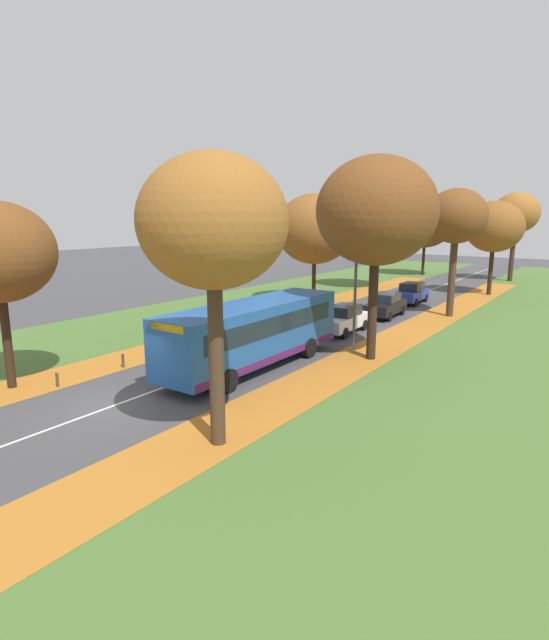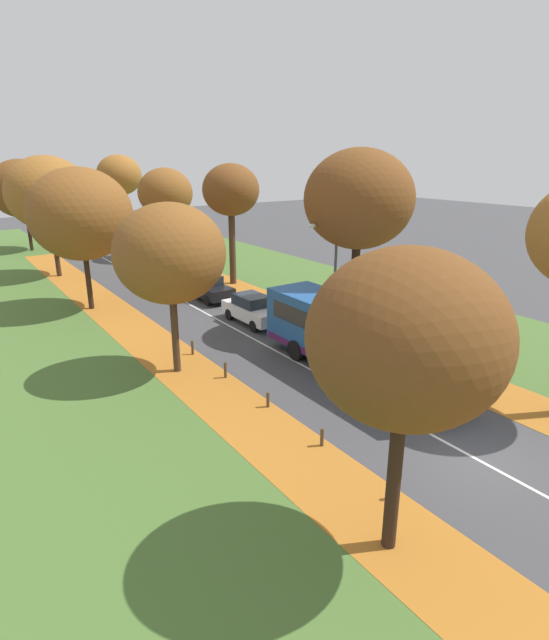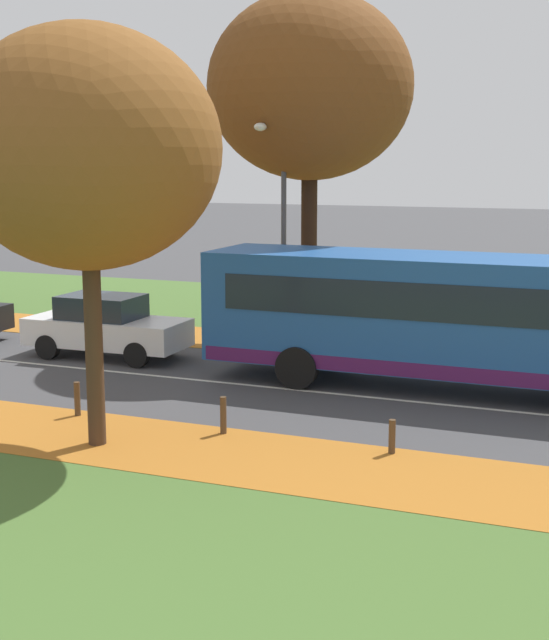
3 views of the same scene
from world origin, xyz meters
TOP-DOWN VIEW (x-y plane):
  - ground_plane at (0.00, 0.00)m, footprint 160.00×160.00m
  - grass_verge_left at (-9.20, 20.00)m, footprint 12.00×90.00m
  - leaf_litter_left at (-4.60, 14.00)m, footprint 2.80×60.00m
  - grass_verge_right at (9.20, 20.00)m, footprint 12.00×90.00m
  - leaf_litter_right at (4.60, 14.00)m, footprint 2.80×60.00m
  - road_centre_line at (0.00, 20.00)m, footprint 0.12×80.00m
  - tree_left_nearest at (-5.01, -1.16)m, footprint 4.32×4.32m
  - tree_left_near at (-4.94, 11.44)m, footprint 4.63×4.63m
  - tree_left_mid at (-5.42, 23.28)m, footprint 6.02×6.02m
  - tree_left_far at (-5.04, 33.81)m, footprint 6.14×6.14m
  - tree_left_distant at (-4.74, 47.26)m, footprint 6.23×6.23m
  - tree_right_near at (5.09, 10.97)m, footprint 5.54×5.54m
  - tree_right_mid at (5.11, 23.88)m, footprint 4.03×4.03m
  - tree_right_far at (5.12, 35.72)m, footprint 4.87×4.87m
  - tree_right_distant at (4.77, 47.12)m, footprint 4.66×4.66m
  - bollard_nearest at (-3.58, -0.06)m, footprint 0.12×0.12m
  - bollard_second at (-3.53, 3.16)m, footprint 0.12×0.12m
  - bollard_third at (-3.51, 6.37)m, footprint 0.12×0.12m
  - bollard_fourth at (-3.55, 9.58)m, footprint 0.12×0.12m
  - bollard_fifth at (-3.54, 12.80)m, footprint 0.12×0.12m
  - streetlamp_right at (3.67, 11.29)m, footprint 1.89×0.28m
  - bus at (1.32, 6.59)m, footprint 2.69×10.41m
  - car_white_lead at (1.37, 15.22)m, footprint 1.83×4.22m
  - car_black_following at (1.56, 21.09)m, footprint 1.93×4.27m
  - car_blue_third_in_line at (1.05, 27.50)m, footprint 1.88×4.25m

SIDE VIEW (x-z plane):
  - ground_plane at x=0.00m, z-range 0.00..0.00m
  - road_centre_line at x=0.00m, z-range 0.00..0.01m
  - grass_verge_left at x=-9.20m, z-range 0.00..0.01m
  - grass_verge_right at x=9.20m, z-range 0.00..0.01m
  - leaf_litter_left at x=-4.60m, z-range 0.01..0.01m
  - leaf_litter_right at x=4.60m, z-range 0.01..0.01m
  - bollard_nearest at x=-3.58m, z-range 0.00..0.58m
  - bollard_third at x=-3.51m, z-range 0.00..0.62m
  - bollard_second at x=-3.53m, z-range 0.00..0.64m
  - bollard_fifth at x=-3.54m, z-range 0.00..0.70m
  - bollard_fourth at x=-3.55m, z-range 0.00..0.71m
  - car_white_lead at x=1.37m, z-range 0.00..1.62m
  - car_black_following at x=1.56m, z-range 0.00..1.62m
  - car_blue_third_in_line at x=1.05m, z-range 0.00..1.62m
  - bus at x=1.32m, z-range 0.21..3.19m
  - streetlamp_right at x=3.67m, z-range 0.74..6.74m
  - tree_left_near at x=-4.94m, z-range 1.57..8.90m
  - tree_left_nearest at x=-5.01m, z-range 1.71..9.07m
  - tree_left_mid at x=-5.42m, z-range 1.54..10.04m
  - tree_right_far at x=5.12m, z-range 1.84..9.93m
  - tree_left_distant at x=-4.74m, z-range 1.60..10.41m
  - tree_left_far at x=-5.04m, z-range 1.79..10.93m
  - tree_right_mid at x=5.11m, z-range 2.40..11.00m
  - tree_right_near at x=5.09m, z-range 2.22..11.71m
  - tree_right_distant at x=4.77m, z-range 2.45..11.66m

